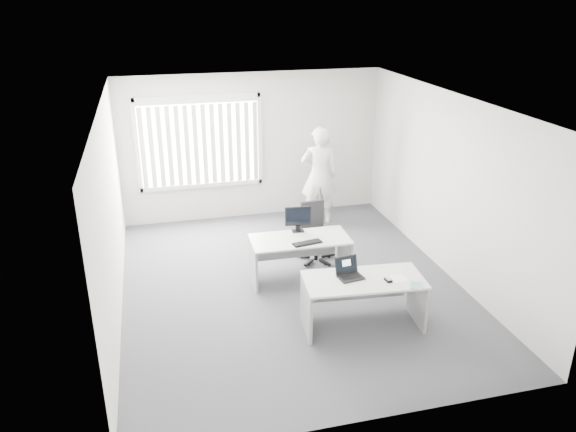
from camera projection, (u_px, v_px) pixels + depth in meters
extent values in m
plane|color=#494950|center=(291.00, 285.00, 8.58)|extent=(6.00, 6.00, 0.00)
cube|color=beige|center=(252.00, 146.00, 10.74)|extent=(5.00, 0.02, 2.80)
cube|color=beige|center=(370.00, 306.00, 5.35)|extent=(5.00, 0.02, 2.80)
cube|color=beige|center=(110.00, 215.00, 7.48)|extent=(0.02, 6.00, 2.80)
cube|color=beige|center=(449.00, 186.00, 8.61)|extent=(0.02, 6.00, 2.80)
cube|color=white|center=(292.00, 102.00, 7.52)|extent=(5.00, 6.00, 0.02)
cube|color=silver|center=(200.00, 143.00, 10.42)|extent=(2.32, 0.06, 1.76)
cube|color=silver|center=(364.00, 280.00, 7.29)|extent=(1.62, 0.87, 0.03)
cube|color=#979799|center=(306.00, 308.00, 7.31)|extent=(0.10, 0.67, 0.68)
cube|color=#979799|center=(417.00, 299.00, 7.53)|extent=(0.10, 0.67, 0.68)
cube|color=silver|center=(300.00, 239.00, 8.54)|extent=(1.51, 0.73, 0.03)
cube|color=#979799|center=(253.00, 264.00, 8.51)|extent=(0.05, 0.65, 0.66)
cube|color=#979799|center=(345.00, 255.00, 8.82)|extent=(0.05, 0.65, 0.66)
cylinder|color=black|center=(316.00, 258.00, 9.37)|extent=(0.62, 0.62, 0.07)
cylinder|color=black|center=(316.00, 248.00, 9.31)|extent=(0.07, 0.07, 0.43)
cube|color=black|center=(316.00, 236.00, 9.23)|extent=(0.48, 0.48, 0.07)
cube|color=black|center=(312.00, 215.00, 9.28)|extent=(0.41, 0.10, 0.51)
imported|color=silver|center=(319.00, 176.00, 10.54)|extent=(0.77, 0.58, 1.89)
cube|color=white|center=(396.00, 279.00, 7.28)|extent=(0.29, 0.21, 0.00)
cube|color=silver|center=(416.00, 286.00, 7.11)|extent=(0.23, 0.25, 0.01)
cube|color=black|center=(307.00, 243.00, 8.35)|extent=(0.46, 0.22, 0.02)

